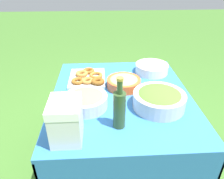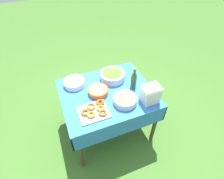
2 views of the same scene
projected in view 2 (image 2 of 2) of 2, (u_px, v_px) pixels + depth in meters
name	position (u px, v px, depth m)	size (l,w,h in m)	color
ground_plane	(108.00, 127.00, 2.62)	(14.00, 14.00, 0.00)	#3D6B28
picnic_table	(107.00, 98.00, 2.19)	(1.10, 0.94, 0.72)	#2D6BB2
salad_bowl	(112.00, 75.00, 2.27)	(0.32, 0.32, 0.12)	silver
pasta_bowl	(98.00, 91.00, 2.08)	(0.24, 0.24, 0.08)	#E05B28
donut_platter	(95.00, 110.00, 1.89)	(0.32, 0.28, 0.05)	silver
plate_stack	(74.00, 83.00, 2.20)	(0.26, 0.26, 0.07)	white
olive_oil_bottle	(134.00, 81.00, 2.10)	(0.07, 0.07, 0.30)	#2D4723
fruit_bowl	(125.00, 99.00, 1.97)	(0.27, 0.27, 0.10)	silver
cooler_box	(151.00, 94.00, 1.94)	(0.19, 0.15, 0.22)	silver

